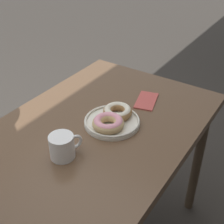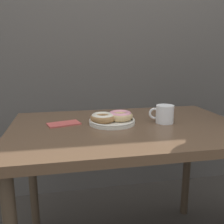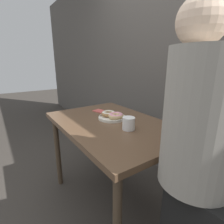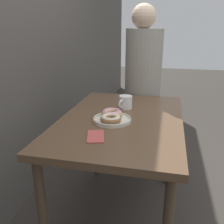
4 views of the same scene
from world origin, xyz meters
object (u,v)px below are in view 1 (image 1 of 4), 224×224
coffee_mug (63,146)px  napkin (146,101)px  donut_plate (112,119)px  dining_table (94,145)px

coffee_mug → napkin: size_ratio=0.69×
donut_plate → napkin: 0.24m
dining_table → coffee_mug: coffee_mug is taller
dining_table → napkin: (-0.31, 0.08, 0.09)m
donut_plate → coffee_mug: size_ratio=2.15×
dining_table → donut_plate: size_ratio=4.39×
coffee_mug → napkin: 0.51m
donut_plate → dining_table: bearing=-34.9°
donut_plate → napkin: donut_plate is taller
donut_plate → coffee_mug: 0.27m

